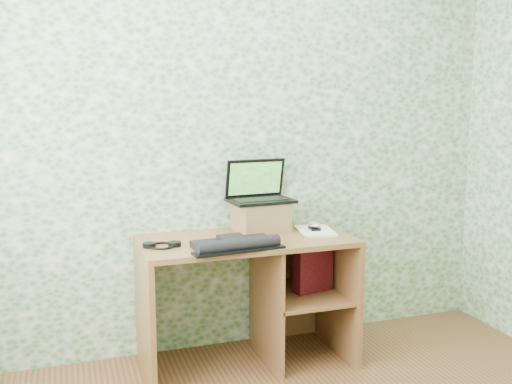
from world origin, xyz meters
name	(u,v)px	position (x,y,z in m)	size (l,w,h in m)	color
wall_back	(230,138)	(0.00, 1.75, 1.30)	(3.50, 3.50, 0.00)	silver
desk	(258,281)	(0.08, 1.47, 0.48)	(1.20, 0.60, 0.75)	brown
riser	(261,217)	(0.14, 1.58, 0.84)	(0.29, 0.25, 0.18)	brown
laptop	(259,191)	(0.14, 1.63, 0.99)	(0.39, 0.29, 0.25)	black
keyboard	(235,244)	(-0.12, 1.24, 0.77)	(0.50, 0.29, 0.07)	black
headphones	(162,245)	(-0.49, 1.40, 0.76)	(0.20, 0.17, 0.03)	black
notepad	(315,231)	(0.44, 1.46, 0.76)	(0.20, 0.29, 0.01)	white
mouse	(314,226)	(0.44, 1.47, 0.78)	(0.07, 0.11, 0.04)	#B2B2B5
pen	(315,226)	(0.47, 1.53, 0.77)	(0.01, 0.01, 0.13)	black
red_box	(313,268)	(0.42, 1.44, 0.54)	(0.24, 0.08, 0.29)	maroon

